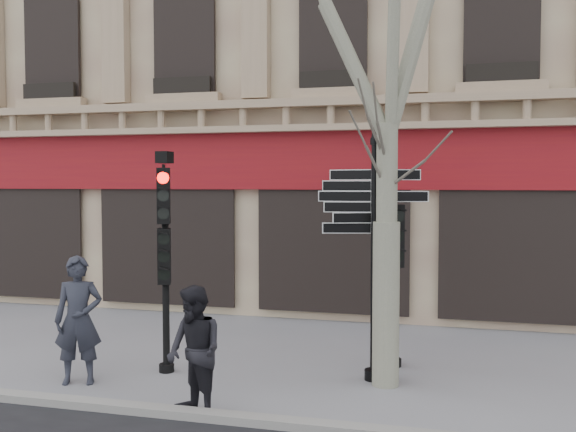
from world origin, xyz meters
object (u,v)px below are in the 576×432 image
Objects in this scene: fingerpost at (375,203)px; traffic_signal_main at (165,234)px; pedestrian_a at (78,320)px; pedestrian_b at (195,352)px; traffic_signal_secondary at (394,254)px.

traffic_signal_main is at bearing -176.88° from fingerpost.
traffic_signal_main is 1.88m from pedestrian_a.
pedestrian_a reaches higher than pedestrian_b.
pedestrian_b is (-2.34, -3.02, -1.04)m from traffic_signal_secondary.
fingerpost reaches higher than pedestrian_a.
traffic_signal_secondary is 3.96m from pedestrian_b.
fingerpost is 1.24m from traffic_signal_secondary.
fingerpost reaches higher than pedestrian_b.
pedestrian_a is at bearing -167.49° from fingerpost.
traffic_signal_secondary is at bearing 70.21° from fingerpost.
pedestrian_a is (-1.05, -0.89, -1.29)m from traffic_signal_main.
pedestrian_b is at bearing -138.31° from fingerpost.
traffic_signal_main is (-3.34, -0.43, -0.52)m from fingerpost.
pedestrian_b is (1.24, -1.74, -1.41)m from traffic_signal_main.
pedestrian_a is (-4.39, -1.32, -1.81)m from fingerpost.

